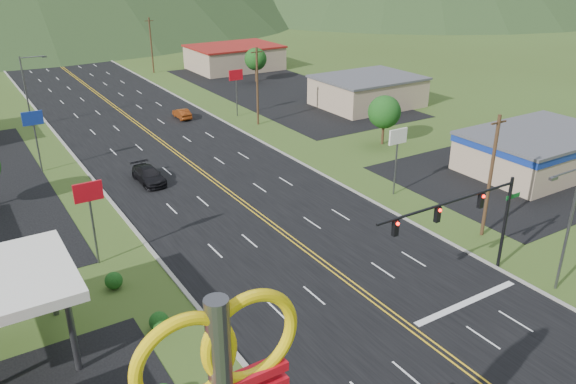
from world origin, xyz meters
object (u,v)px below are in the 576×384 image
traffic_signal (469,213)px  car_dark_mid (149,175)px  streetlight_east (567,221)px  streetlight_west (28,87)px  car_red_far (182,114)px

traffic_signal → car_dark_mid: bearing=112.6°
streetlight_east → streetlight_west: bearing=110.9°
streetlight_west → car_red_far: 19.61m
car_dark_mid → streetlight_west: bearing=101.2°
car_dark_mid → car_red_far: size_ratio=1.29×
car_dark_mid → streetlight_east: bearing=-64.6°
streetlight_east → car_dark_mid: size_ratio=1.71×
traffic_signal → car_dark_mid: size_ratio=2.49×
streetlight_east → car_dark_mid: bearing=116.9°
streetlight_east → traffic_signal: bearing=139.6°
car_dark_mid → car_red_far: bearing=58.2°
traffic_signal → streetlight_west: bearing=108.0°
streetlight_west → car_red_far: bearing=-21.9°
streetlight_east → streetlight_west: 64.21m
streetlight_east → car_red_far: streetlight_east is taller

